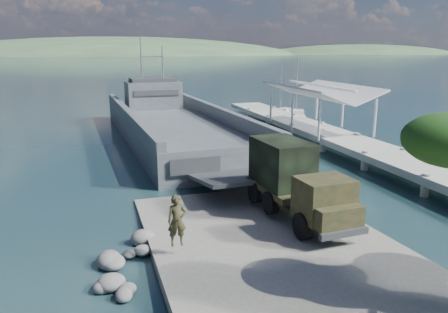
% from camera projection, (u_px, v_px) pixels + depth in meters
% --- Properties ---
extents(ground, '(1400.00, 1400.00, 0.00)m').
position_uv_depth(ground, '(271.00, 251.00, 18.70)').
color(ground, '#1A3A40').
rests_on(ground, ground).
extents(boat_ramp, '(10.00, 18.00, 0.50)m').
position_uv_depth(boat_ramp, '(281.00, 256.00, 17.71)').
color(boat_ramp, slate).
rests_on(boat_ramp, ground).
extents(shoreline_rocks, '(3.20, 5.60, 0.90)m').
position_uv_depth(shoreline_rocks, '(122.00, 266.00, 17.42)').
color(shoreline_rocks, '#585855').
rests_on(shoreline_rocks, ground).
extents(distant_headlands, '(1000.00, 240.00, 48.00)m').
position_uv_depth(distant_headlands, '(136.00, 55.00, 553.04)').
color(distant_headlands, '#2E4A2E').
rests_on(distant_headlands, ground).
extents(pier, '(6.40, 44.00, 6.10)m').
position_uv_depth(pier, '(324.00, 126.00, 39.40)').
color(pier, '#9C9A92').
rests_on(pier, ground).
extents(landing_craft, '(10.53, 35.98, 10.58)m').
position_uv_depth(landing_craft, '(174.00, 130.00, 41.53)').
color(landing_craft, '#3F454B').
rests_on(landing_craft, ground).
extents(military_truck, '(2.88, 7.62, 3.46)m').
position_uv_depth(military_truck, '(294.00, 181.00, 21.07)').
color(military_truck, black).
rests_on(military_truck, boat_ramp).
extents(soldier, '(0.76, 0.50, 2.05)m').
position_uv_depth(soldier, '(177.00, 230.00, 17.10)').
color(soldier, black).
rests_on(soldier, boat_ramp).
extents(sailboat_near, '(3.97, 6.57, 7.70)m').
position_uv_depth(sailboat_near, '(296.00, 116.00, 53.04)').
color(sailboat_near, silver).
rests_on(sailboat_near, ground).
extents(sailboat_far, '(3.18, 5.68, 6.64)m').
position_uv_depth(sailboat_far, '(281.00, 114.00, 55.56)').
color(sailboat_far, silver).
rests_on(sailboat_far, ground).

